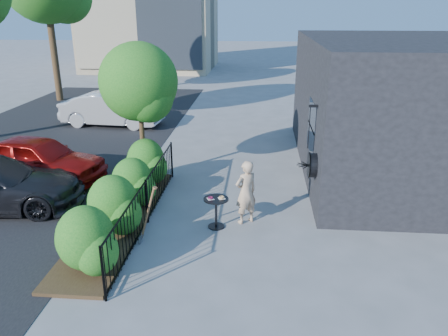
# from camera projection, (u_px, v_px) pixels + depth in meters

# --- Properties ---
(ground) EXTENTS (120.00, 120.00, 0.00)m
(ground) POSITION_uv_depth(u_px,v_px,m) (210.00, 225.00, 10.35)
(ground) COLOR gray
(ground) RESTS_ON ground
(shop_building) EXTENTS (6.22, 9.00, 4.00)m
(shop_building) POSITION_uv_depth(u_px,v_px,m) (403.00, 106.00, 13.43)
(shop_building) COLOR black
(shop_building) RESTS_ON ground
(fence) EXTENTS (0.05, 6.05, 1.10)m
(fence) POSITION_uv_depth(u_px,v_px,m) (147.00, 201.00, 10.28)
(fence) COLOR black
(fence) RESTS_ON ground
(planting_bed) EXTENTS (1.30, 6.00, 0.08)m
(planting_bed) POSITION_uv_depth(u_px,v_px,m) (120.00, 220.00, 10.51)
(planting_bed) COLOR #382616
(planting_bed) RESTS_ON ground
(shrubs) EXTENTS (1.10, 5.60, 1.24)m
(shrubs) POSITION_uv_depth(u_px,v_px,m) (123.00, 193.00, 10.37)
(shrubs) COLOR #16621B
(shrubs) RESTS_ON ground
(patio_tree) EXTENTS (2.20, 2.20, 3.94)m
(patio_tree) POSITION_uv_depth(u_px,v_px,m) (141.00, 87.00, 12.15)
(patio_tree) COLOR #3F2B19
(patio_tree) RESTS_ON ground
(street) EXTENTS (9.00, 30.00, 0.01)m
(street) POSITION_uv_depth(u_px,v_px,m) (0.00, 171.00, 13.71)
(street) COLOR black
(street) RESTS_ON ground
(cafe_table) EXTENTS (0.58, 0.58, 0.78)m
(cafe_table) POSITION_uv_depth(u_px,v_px,m) (216.00, 207.00, 10.07)
(cafe_table) COLOR black
(cafe_table) RESTS_ON ground
(woman) EXTENTS (0.68, 0.63, 1.55)m
(woman) POSITION_uv_depth(u_px,v_px,m) (246.00, 192.00, 10.22)
(woman) COLOR tan
(woman) RESTS_ON ground
(shovel) EXTENTS (0.47, 0.18, 1.37)m
(shovel) POSITION_uv_depth(u_px,v_px,m) (147.00, 218.00, 9.34)
(shovel) COLOR brown
(shovel) RESTS_ON ground
(car_red) EXTENTS (4.16, 2.21, 1.35)m
(car_red) POSITION_uv_depth(u_px,v_px,m) (38.00, 159.00, 12.76)
(car_red) COLOR maroon
(car_red) RESTS_ON ground
(car_silver) EXTENTS (4.43, 1.87, 1.42)m
(car_silver) POSITION_uv_depth(u_px,v_px,m) (112.00, 109.00, 18.82)
(car_silver) COLOR #BBBAC0
(car_silver) RESTS_ON ground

